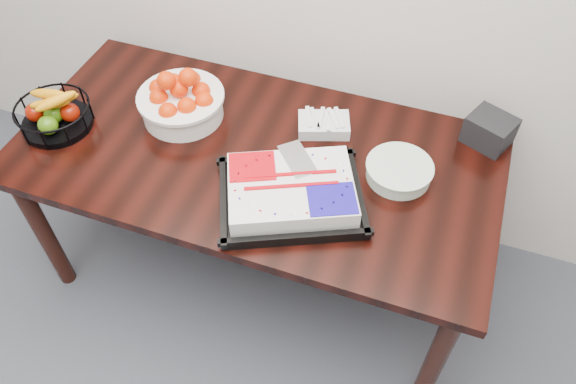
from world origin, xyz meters
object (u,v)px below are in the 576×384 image
(napkin_box, at_px, (489,130))
(cake_tray, at_px, (291,192))
(table, at_px, (256,169))
(fruit_basket, at_px, (54,114))
(plate_stack, at_px, (399,171))
(tangerine_bowl, at_px, (181,97))

(napkin_box, bearing_deg, cake_tray, -138.72)
(table, xyz_separation_m, fruit_basket, (-0.77, -0.12, 0.15))
(plate_stack, bearing_deg, cake_tray, -143.99)
(table, height_order, plate_stack, plate_stack)
(table, height_order, cake_tray, cake_tray)
(tangerine_bowl, xyz_separation_m, fruit_basket, (-0.43, -0.22, -0.03))
(fruit_basket, bearing_deg, table, 8.82)
(cake_tray, relative_size, tangerine_bowl, 1.77)
(napkin_box, bearing_deg, tangerine_bowl, -167.53)
(table, bearing_deg, fruit_basket, -171.18)
(cake_tray, height_order, plate_stack, cake_tray)
(table, xyz_separation_m, cake_tray, (0.20, -0.17, 0.13))
(tangerine_bowl, bearing_deg, napkin_box, 12.47)
(cake_tray, xyz_separation_m, tangerine_bowl, (-0.54, 0.27, 0.05))
(table, distance_m, napkin_box, 0.88)
(table, relative_size, napkin_box, 11.33)
(napkin_box, bearing_deg, fruit_basket, -163.36)
(table, height_order, napkin_box, napkin_box)
(table, xyz_separation_m, tangerine_bowl, (-0.34, 0.10, 0.18))
(table, bearing_deg, tangerine_bowl, 164.02)
(cake_tray, height_order, tangerine_bowl, tangerine_bowl)
(table, relative_size, plate_stack, 7.53)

